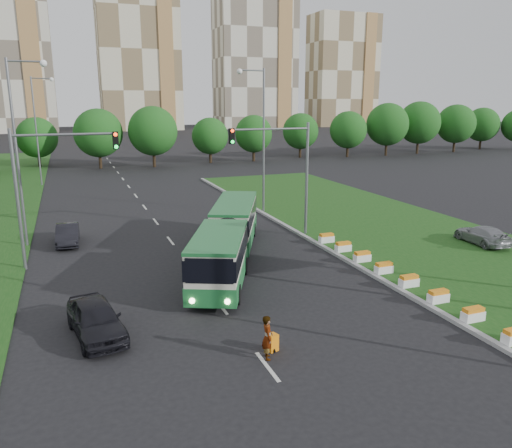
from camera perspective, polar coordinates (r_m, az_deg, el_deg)
name	(u,v)px	position (r m, az deg, el deg)	size (l,w,h in m)	color
ground	(278,297)	(24.97, 2.56, -8.31)	(360.00, 360.00, 0.00)	black
grass_median	(399,233)	(37.86, 16.01, -0.95)	(14.00, 60.00, 0.15)	#164212
median_kerb	(314,242)	(34.25, 6.61, -2.02)	(0.30, 60.00, 0.18)	#949494
lane_markings	(152,216)	(42.73, -11.83, 0.86)	(0.20, 100.00, 0.01)	beige
flower_planters	(396,274)	(27.76, 15.70, -5.52)	(1.10, 15.90, 0.60)	white
traffic_mast_median	(286,162)	(34.44, 3.43, 7.07)	(5.76, 0.32, 8.00)	slate
traffic_mast_left	(47,176)	(30.51, -22.81, 5.13)	(5.76, 0.32, 8.00)	slate
street_lamps	(173,157)	(32.01, -9.49, 7.56)	(36.00, 60.00, 12.00)	slate
tree_line	(198,133)	(78.75, -6.64, 10.24)	(120.00, 8.00, 9.00)	#134913
apartment_tower_cwest	(0,42)	(172.74, -27.25, 17.97)	(28.00, 15.00, 52.00)	beige
apartment_tower_ceast	(138,51)	(173.61, -13.30, 18.72)	(25.00, 15.00, 50.00)	beige
apartment_tower_east	(255,59)	(183.39, -0.13, 18.33)	(27.00, 15.00, 47.00)	beige
midrise_east	(342,72)	(198.15, 9.82, 16.79)	(24.00, 14.00, 40.00)	beige
articulated_bus	(224,237)	(29.69, -3.72, -1.49)	(2.42, 15.55, 2.56)	beige
car_left_near	(96,319)	(21.78, -17.84, -10.28)	(1.81, 4.50, 1.53)	black
car_left_far	(68,234)	(35.97, -20.73, -1.11)	(1.42, 4.08, 1.34)	black
car_median	(482,235)	(36.46, 24.41, -1.12)	(1.72, 4.22, 1.22)	gray
pedestrian	(267,337)	(19.08, 1.32, -12.82)	(0.63, 0.41, 1.72)	gray
shopping_trolley	(272,343)	(19.84, 1.88, -13.41)	(0.40, 0.42, 0.68)	orange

